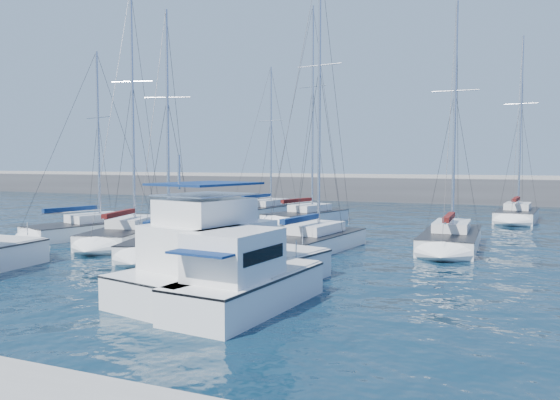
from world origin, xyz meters
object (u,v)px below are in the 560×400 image
at_px(sailboat_mid_e, 451,239).
at_px(sailboat_back_a, 266,211).
at_px(motor_yacht_stbd_outer, 244,283).
at_px(motor_yacht_stbd_inner, 222,264).
at_px(sailboat_mid_c, 165,244).
at_px(sailboat_mid_a, 90,229).
at_px(sailboat_back_b, 307,216).
at_px(sailboat_mid_b, 130,234).
at_px(sailboat_back_c, 517,215).
at_px(sailboat_mid_d, 312,241).

bearing_deg(sailboat_mid_e, sailboat_back_a, 143.50).
xyz_separation_m(motor_yacht_stbd_outer, sailboat_mid_e, (5.15, 16.82, -0.42)).
relative_size(motor_yacht_stbd_inner, sailboat_back_a, 0.71).
relative_size(sailboat_mid_c, sailboat_mid_e, 0.93).
distance_m(sailboat_mid_a, sailboat_mid_e, 23.53).
xyz_separation_m(sailboat_mid_c, sailboat_back_b, (2.01, 17.21, 0.04)).
bearing_deg(sailboat_mid_a, sailboat_back_a, 89.35).
xyz_separation_m(motor_yacht_stbd_inner, sailboat_mid_b, (-11.90, 9.50, -0.60)).
xyz_separation_m(sailboat_mid_a, sailboat_back_b, (10.80, 13.34, 0.06)).
xyz_separation_m(motor_yacht_stbd_inner, sailboat_back_c, (10.74, 32.52, -0.59)).
height_order(sailboat_mid_a, sailboat_back_b, sailboat_back_b).
bearing_deg(sailboat_mid_e, sailboat_mid_c, -150.68).
bearing_deg(sailboat_back_c, sailboat_mid_d, -110.98).
distance_m(sailboat_mid_d, sailboat_back_a, 20.20).
distance_m(sailboat_mid_e, sailboat_back_a, 22.10).
relative_size(motor_yacht_stbd_inner, sailboat_mid_b, 0.62).
height_order(motor_yacht_stbd_outer, sailboat_mid_b, sailboat_mid_b).
height_order(motor_yacht_stbd_outer, sailboat_mid_d, sailboat_mid_d).
distance_m(sailboat_mid_d, sailboat_back_b, 14.13).
height_order(motor_yacht_stbd_outer, sailboat_mid_e, sailboat_mid_e).
distance_m(sailboat_mid_a, sailboat_back_a, 18.12).
relative_size(sailboat_mid_b, sailboat_mid_e, 1.10).
height_order(sailboat_mid_b, sailboat_mid_c, sailboat_mid_b).
height_order(sailboat_mid_b, sailboat_mid_e, sailboat_mid_b).
relative_size(motor_yacht_stbd_inner, sailboat_mid_d, 0.59).
height_order(motor_yacht_stbd_inner, motor_yacht_stbd_outer, motor_yacht_stbd_inner).
xyz_separation_m(sailboat_mid_a, sailboat_mid_e, (23.13, 4.32, 0.02)).
bearing_deg(motor_yacht_stbd_outer, sailboat_back_b, 111.59).
height_order(sailboat_mid_b, sailboat_back_b, sailboat_back_b).
bearing_deg(motor_yacht_stbd_outer, sailboat_mid_a, 151.25).
height_order(motor_yacht_stbd_outer, sailboat_mid_c, sailboat_mid_c).
bearing_deg(sailboat_mid_b, sailboat_mid_a, 150.21).
height_order(sailboat_back_b, sailboat_back_c, sailboat_back_b).
bearing_deg(sailboat_back_a, sailboat_mid_d, -49.53).
xyz_separation_m(sailboat_mid_e, sailboat_back_a, (-17.86, 13.02, -0.01)).
relative_size(sailboat_mid_b, sailboat_mid_d, 0.96).
height_order(sailboat_mid_e, sailboat_back_a, sailboat_mid_e).
height_order(sailboat_mid_a, sailboat_mid_b, sailboat_mid_b).
distance_m(motor_yacht_stbd_outer, sailboat_mid_d, 12.86).
distance_m(motor_yacht_stbd_outer, sailboat_back_c, 35.50).
distance_m(motor_yacht_stbd_inner, sailboat_back_b, 24.60).
distance_m(sailboat_mid_b, sailboat_mid_c, 5.30).
bearing_deg(sailboat_back_b, sailboat_mid_a, -112.84).
xyz_separation_m(sailboat_mid_a, sailboat_mid_d, (15.95, 0.19, 0.04)).
relative_size(sailboat_mid_c, sailboat_back_b, 0.76).
relative_size(sailboat_mid_b, sailboat_back_a, 1.14).
relative_size(sailboat_mid_d, sailboat_back_c, 1.05).
xyz_separation_m(sailboat_mid_a, sailboat_back_c, (26.88, 21.86, 0.05)).
bearing_deg(sailboat_mid_e, sailboat_back_c, 77.53).
xyz_separation_m(sailboat_mid_c, sailboat_mid_e, (14.34, 8.19, -0.00)).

